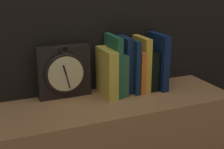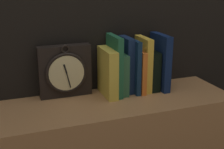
{
  "view_description": "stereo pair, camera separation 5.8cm",
  "coord_description": "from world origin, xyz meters",
  "px_view_note": "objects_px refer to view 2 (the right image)",
  "views": [
    {
      "loc": [
        -0.45,
        -1.07,
        1.19
      ],
      "look_at": [
        0.0,
        0.0,
        0.82
      ],
      "focal_mm": 50.0,
      "sensor_mm": 36.0,
      "label": 1
    },
    {
      "loc": [
        -0.4,
        -1.09,
        1.19
      ],
      "look_at": [
        0.0,
        0.0,
        0.82
      ],
      "focal_mm": 50.0,
      "sensor_mm": 36.0,
      "label": 2
    }
  ],
  "objects_px": {
    "book_slot1_green": "(114,65)",
    "clock": "(65,71)",
    "book_slot4_navy": "(133,66)",
    "book_slot3_navy": "(126,65)",
    "book_slot6_yellow": "(143,64)",
    "book_slot7_black": "(150,70)",
    "book_slot2_green": "(120,73)",
    "book_slot5_orange": "(138,70)",
    "book_slot8_navy": "(160,62)",
    "book_slot0_yellow": "(108,72)"
  },
  "relations": [
    {
      "from": "book_slot2_green",
      "to": "book_slot4_navy",
      "type": "height_order",
      "value": "book_slot4_navy"
    },
    {
      "from": "book_slot4_navy",
      "to": "book_slot8_navy",
      "type": "height_order",
      "value": "book_slot8_navy"
    },
    {
      "from": "book_slot1_green",
      "to": "book_slot3_navy",
      "type": "xyz_separation_m",
      "value": [
        0.06,
        0.02,
        -0.01
      ]
    },
    {
      "from": "book_slot2_green",
      "to": "book_slot8_navy",
      "type": "distance_m",
      "value": 0.19
    },
    {
      "from": "book_slot2_green",
      "to": "book_slot6_yellow",
      "type": "relative_size",
      "value": 0.75
    },
    {
      "from": "clock",
      "to": "book_slot3_navy",
      "type": "relative_size",
      "value": 0.95
    },
    {
      "from": "book_slot2_green",
      "to": "book_slot8_navy",
      "type": "relative_size",
      "value": 0.72
    },
    {
      "from": "clock",
      "to": "book_slot4_navy",
      "type": "height_order",
      "value": "book_slot4_navy"
    },
    {
      "from": "book_slot1_green",
      "to": "clock",
      "type": "bearing_deg",
      "value": 167.23
    },
    {
      "from": "clock",
      "to": "book_slot4_navy",
      "type": "bearing_deg",
      "value": -8.11
    },
    {
      "from": "book_slot3_navy",
      "to": "book_slot5_orange",
      "type": "relative_size",
      "value": 1.3
    },
    {
      "from": "book_slot6_yellow",
      "to": "book_slot8_navy",
      "type": "xyz_separation_m",
      "value": [
        0.08,
        -0.01,
        0.0
      ]
    },
    {
      "from": "clock",
      "to": "book_slot1_green",
      "type": "distance_m",
      "value": 0.2
    },
    {
      "from": "book_slot5_orange",
      "to": "book_slot7_black",
      "type": "height_order",
      "value": "book_slot5_orange"
    },
    {
      "from": "book_slot5_orange",
      "to": "book_slot6_yellow",
      "type": "height_order",
      "value": "book_slot6_yellow"
    },
    {
      "from": "book_slot0_yellow",
      "to": "book_slot8_navy",
      "type": "relative_size",
      "value": 0.82
    },
    {
      "from": "book_slot6_yellow",
      "to": "book_slot4_navy",
      "type": "bearing_deg",
      "value": -177.01
    },
    {
      "from": "clock",
      "to": "book_slot1_green",
      "type": "xyz_separation_m",
      "value": [
        0.2,
        -0.04,
        0.02
      ]
    },
    {
      "from": "clock",
      "to": "book_slot5_orange",
      "type": "relative_size",
      "value": 1.23
    },
    {
      "from": "clock",
      "to": "book_slot1_green",
      "type": "bearing_deg",
      "value": -12.77
    },
    {
      "from": "book_slot2_green",
      "to": "book_slot3_navy",
      "type": "height_order",
      "value": "book_slot3_navy"
    },
    {
      "from": "clock",
      "to": "book_slot3_navy",
      "type": "xyz_separation_m",
      "value": [
        0.26,
        -0.03,
        0.01
      ]
    },
    {
      "from": "book_slot4_navy",
      "to": "book_slot0_yellow",
      "type": "bearing_deg",
      "value": -175.47
    },
    {
      "from": "clock",
      "to": "book_slot0_yellow",
      "type": "xyz_separation_m",
      "value": [
        0.17,
        -0.05,
        -0.01
      ]
    },
    {
      "from": "book_slot2_green",
      "to": "book_slot7_black",
      "type": "bearing_deg",
      "value": 0.96
    },
    {
      "from": "book_slot0_yellow",
      "to": "book_slot6_yellow",
      "type": "bearing_deg",
      "value": 4.07
    },
    {
      "from": "book_slot2_green",
      "to": "book_slot7_black",
      "type": "height_order",
      "value": "book_slot2_green"
    },
    {
      "from": "book_slot4_navy",
      "to": "book_slot8_navy",
      "type": "xyz_separation_m",
      "value": [
        0.13,
        -0.01,
        0.01
      ]
    },
    {
      "from": "book_slot0_yellow",
      "to": "book_slot2_green",
      "type": "xyz_separation_m",
      "value": [
        0.06,
        0.01,
        -0.01
      ]
    },
    {
      "from": "book_slot1_green",
      "to": "book_slot7_black",
      "type": "xyz_separation_m",
      "value": [
        0.17,
        0.01,
        -0.04
      ]
    },
    {
      "from": "book_slot0_yellow",
      "to": "book_slot1_green",
      "type": "relative_size",
      "value": 0.79
    },
    {
      "from": "book_slot2_green",
      "to": "book_slot8_navy",
      "type": "bearing_deg",
      "value": -2.58
    },
    {
      "from": "clock",
      "to": "book_slot6_yellow",
      "type": "bearing_deg",
      "value": -6.47
    },
    {
      "from": "book_slot0_yellow",
      "to": "book_slot5_orange",
      "type": "xyz_separation_m",
      "value": [
        0.14,
        0.01,
        -0.01
      ]
    },
    {
      "from": "book_slot3_navy",
      "to": "book_slot6_yellow",
      "type": "height_order",
      "value": "book_slot3_navy"
    },
    {
      "from": "book_slot3_navy",
      "to": "book_slot8_navy",
      "type": "bearing_deg",
      "value": -6.95
    },
    {
      "from": "book_slot2_green",
      "to": "book_slot0_yellow",
      "type": "bearing_deg",
      "value": -169.5
    },
    {
      "from": "book_slot4_navy",
      "to": "book_slot7_black",
      "type": "xyz_separation_m",
      "value": [
        0.09,
        0.0,
        -0.03
      ]
    },
    {
      "from": "clock",
      "to": "book_slot2_green",
      "type": "relative_size",
      "value": 1.28
    },
    {
      "from": "book_slot2_green",
      "to": "book_slot4_navy",
      "type": "relative_size",
      "value": 0.76
    },
    {
      "from": "book_slot6_yellow",
      "to": "book_slot7_black",
      "type": "relative_size",
      "value": 1.36
    },
    {
      "from": "book_slot3_navy",
      "to": "book_slot5_orange",
      "type": "height_order",
      "value": "book_slot3_navy"
    },
    {
      "from": "book_slot5_orange",
      "to": "book_slot6_yellow",
      "type": "xyz_separation_m",
      "value": [
        0.03,
        0.0,
        0.03
      ]
    },
    {
      "from": "book_slot5_orange",
      "to": "book_slot7_black",
      "type": "distance_m",
      "value": 0.06
    },
    {
      "from": "book_slot1_green",
      "to": "book_slot8_navy",
      "type": "bearing_deg",
      "value": -0.49
    },
    {
      "from": "book_slot7_black",
      "to": "book_slot2_green",
      "type": "bearing_deg",
      "value": -179.04
    },
    {
      "from": "book_slot4_navy",
      "to": "clock",
      "type": "bearing_deg",
      "value": 171.89
    },
    {
      "from": "book_slot8_navy",
      "to": "book_slot4_navy",
      "type": "bearing_deg",
      "value": 177.14
    },
    {
      "from": "book_slot1_green",
      "to": "book_slot8_navy",
      "type": "height_order",
      "value": "book_slot1_green"
    },
    {
      "from": "book_slot2_green",
      "to": "book_slot6_yellow",
      "type": "height_order",
      "value": "book_slot6_yellow"
    }
  ]
}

